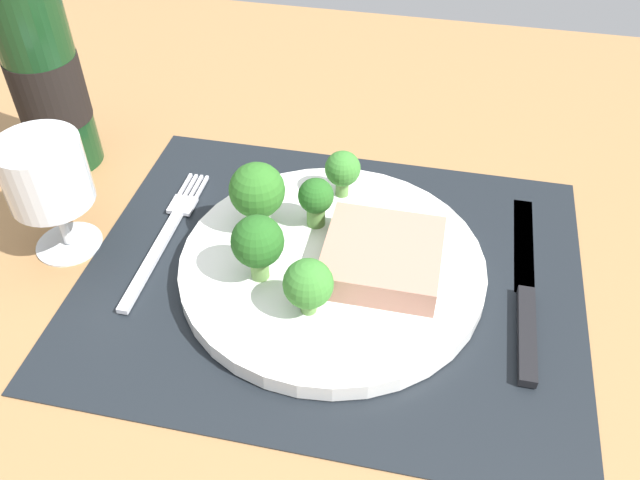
# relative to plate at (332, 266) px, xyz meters

# --- Properties ---
(ground_plane) EXTENTS (1.40, 1.10, 0.03)m
(ground_plane) POSITION_rel_plate_xyz_m (0.00, 0.00, -0.03)
(ground_plane) COLOR #996D42
(placemat) EXTENTS (0.44, 0.36, 0.00)m
(placemat) POSITION_rel_plate_xyz_m (0.00, 0.00, -0.01)
(placemat) COLOR black
(placemat) RESTS_ON ground_plane
(plate) EXTENTS (0.27, 0.27, 0.02)m
(plate) POSITION_rel_plate_xyz_m (0.00, 0.00, 0.00)
(plate) COLOR white
(plate) RESTS_ON placemat
(steak) EXTENTS (0.10, 0.10, 0.03)m
(steak) POSITION_rel_plate_xyz_m (0.04, -0.00, 0.02)
(steak) COLOR tan
(steak) RESTS_ON plate
(broccoli_near_fork) EXTENTS (0.03, 0.03, 0.05)m
(broccoli_near_fork) POSITION_rel_plate_xyz_m (-0.02, 0.04, 0.04)
(broccoli_near_fork) COLOR #5B8942
(broccoli_near_fork) RESTS_ON plate
(broccoli_near_steak) EXTENTS (0.04, 0.04, 0.06)m
(broccoli_near_steak) POSITION_rel_plate_xyz_m (-0.06, -0.03, 0.05)
(broccoli_near_steak) COLOR #6B994C
(broccoli_near_steak) RESTS_ON plate
(broccoli_back_left) EXTENTS (0.04, 0.04, 0.05)m
(broccoli_back_left) POSITION_rel_plate_xyz_m (-0.01, -0.06, 0.04)
(broccoli_back_left) COLOR #5B8942
(broccoli_back_left) RESTS_ON plate
(broccoli_center) EXTENTS (0.03, 0.03, 0.05)m
(broccoli_center) POSITION_rel_plate_xyz_m (-0.01, 0.09, 0.04)
(broccoli_center) COLOR #5B8942
(broccoli_center) RESTS_ON plate
(broccoli_front_edge) EXTENTS (0.05, 0.05, 0.07)m
(broccoli_front_edge) POSITION_rel_plate_xyz_m (-0.07, 0.03, 0.05)
(broccoli_front_edge) COLOR #5B8942
(broccoli_front_edge) RESTS_ON plate
(fork) EXTENTS (0.02, 0.19, 0.01)m
(fork) POSITION_rel_plate_xyz_m (-0.16, 0.01, -0.01)
(fork) COLOR silver
(fork) RESTS_ON placemat
(knife) EXTENTS (0.02, 0.23, 0.01)m
(knife) POSITION_rel_plate_xyz_m (0.17, 0.01, -0.00)
(knife) COLOR black
(knife) RESTS_ON placemat
(wine_bottle) EXTENTS (0.07, 0.07, 0.28)m
(wine_bottle) POSITION_rel_plate_xyz_m (-0.31, 0.11, 0.09)
(wine_bottle) COLOR #143819
(wine_bottle) RESTS_ON ground_plane
(wine_glass) EXTENTS (0.07, 0.07, 0.11)m
(wine_glass) POSITION_rel_plate_xyz_m (-0.25, -0.01, 0.07)
(wine_glass) COLOR silver
(wine_glass) RESTS_ON ground_plane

